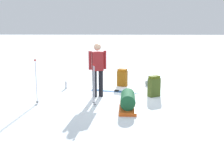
# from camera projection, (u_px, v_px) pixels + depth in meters

# --- Properties ---
(ground_plane) EXTENTS (80.00, 80.00, 0.00)m
(ground_plane) POSITION_uv_depth(u_px,v_px,m) (112.00, 95.00, 8.94)
(ground_plane) COLOR white
(skier_standing) EXTENTS (0.31, 0.55, 1.70)m
(skier_standing) POSITION_uv_depth(u_px,v_px,m) (98.00, 67.00, 8.57)
(skier_standing) COLOR black
(skier_standing) RESTS_ON ground_plane
(ski_pair_near) EXTENTS (0.58, 1.76, 0.05)m
(ski_pair_near) POSITION_uv_depth(u_px,v_px,m) (116.00, 91.00, 9.36)
(ski_pair_near) COLOR #245EA3
(ski_pair_near) RESTS_ON ground_plane
(backpack_large_dark) EXTENTS (0.37, 0.42, 0.67)m
(backpack_large_dark) POSITION_uv_depth(u_px,v_px,m) (154.00, 86.00, 8.72)
(backpack_large_dark) COLOR #40511C
(backpack_large_dark) RESTS_ON ground_plane
(backpack_bright) EXTENTS (0.34, 0.40, 0.64)m
(backpack_bright) POSITION_uv_depth(u_px,v_px,m) (122.00, 78.00, 10.13)
(backpack_bright) COLOR #8B4F0F
(backpack_bright) RESTS_ON ground_plane
(ski_poles_planted_near) EXTENTS (0.16, 0.10, 1.31)m
(ski_poles_planted_near) POSITION_uv_depth(u_px,v_px,m) (36.00, 79.00, 7.84)
(ski_poles_planted_near) COLOR #ACB1C2
(ski_poles_planted_near) RESTS_ON ground_plane
(ski_poles_planted_far) EXTENTS (0.21, 0.11, 1.21)m
(ski_poles_planted_far) POSITION_uv_depth(u_px,v_px,m) (94.00, 83.00, 7.70)
(ski_poles_planted_far) COLOR #B1B0C0
(ski_poles_planted_far) RESTS_ON ground_plane
(gear_sled) EXTENTS (1.22, 0.48, 0.49)m
(gear_sled) POSITION_uv_depth(u_px,v_px,m) (128.00, 101.00, 7.45)
(gear_sled) COLOR #DD5518
(gear_sled) RESTS_ON ground_plane
(sleeping_mat_rolled) EXTENTS (0.40, 0.57, 0.18)m
(sleeping_mat_rolled) POSITION_uv_depth(u_px,v_px,m) (153.00, 83.00, 10.33)
(sleeping_mat_rolled) COLOR gray
(sleeping_mat_rolled) RESTS_ON ground_plane
(thermos_bottle) EXTENTS (0.07, 0.07, 0.26)m
(thermos_bottle) POSITION_uv_depth(u_px,v_px,m) (66.00, 85.00, 9.77)
(thermos_bottle) COLOR silver
(thermos_bottle) RESTS_ON ground_plane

